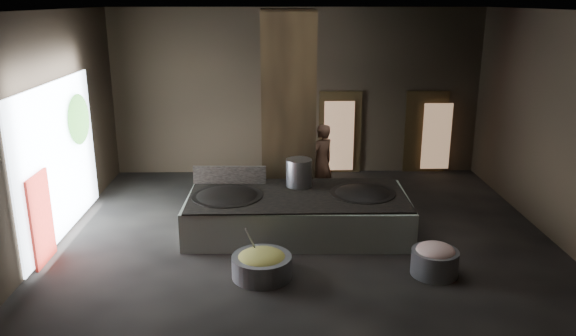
{
  "coord_description": "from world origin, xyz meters",
  "views": [
    {
      "loc": [
        -0.61,
        -10.72,
        4.69
      ],
      "look_at": [
        -0.33,
        0.69,
        1.25
      ],
      "focal_mm": 35.0,
      "sensor_mm": 36.0,
      "label": 1
    }
  ],
  "objects_px": {
    "stock_pot": "(299,173)",
    "veg_basin": "(262,266)",
    "hearth_platform": "(297,214)",
    "meat_basin": "(434,262)",
    "wok_left": "(227,200)",
    "cook": "(322,163)",
    "wok_right": "(362,197)"
  },
  "relations": [
    {
      "from": "hearth_platform",
      "to": "wok_left",
      "type": "height_order",
      "value": "wok_left"
    },
    {
      "from": "veg_basin",
      "to": "cook",
      "type": "bearing_deg",
      "value": 70.99
    },
    {
      "from": "hearth_platform",
      "to": "stock_pot",
      "type": "distance_m",
      "value": 0.92
    },
    {
      "from": "wok_right",
      "to": "cook",
      "type": "xyz_separation_m",
      "value": [
        -0.7,
        1.93,
        0.18
      ]
    },
    {
      "from": "wok_right",
      "to": "meat_basin",
      "type": "xyz_separation_m",
      "value": [
        1.0,
        -2.01,
        -0.52
      ]
    },
    {
      "from": "hearth_platform",
      "to": "cook",
      "type": "xyz_separation_m",
      "value": [
        0.65,
        1.98,
        0.54
      ]
    },
    {
      "from": "cook",
      "to": "veg_basin",
      "type": "distance_m",
      "value": 4.24
    },
    {
      "from": "wok_left",
      "to": "meat_basin",
      "type": "relative_size",
      "value": 1.73
    },
    {
      "from": "hearth_platform",
      "to": "wok_right",
      "type": "distance_m",
      "value": 1.4
    },
    {
      "from": "wok_left",
      "to": "stock_pot",
      "type": "relative_size",
      "value": 2.42
    },
    {
      "from": "wok_left",
      "to": "cook",
      "type": "height_order",
      "value": "cook"
    },
    {
      "from": "wok_right",
      "to": "cook",
      "type": "height_order",
      "value": "cook"
    },
    {
      "from": "hearth_platform",
      "to": "meat_basin",
      "type": "distance_m",
      "value": 3.06
    },
    {
      "from": "wok_right",
      "to": "stock_pot",
      "type": "bearing_deg",
      "value": 158.96
    },
    {
      "from": "meat_basin",
      "to": "stock_pot",
      "type": "bearing_deg",
      "value": 132.56
    },
    {
      "from": "wok_left",
      "to": "meat_basin",
      "type": "distance_m",
      "value": 4.28
    },
    {
      "from": "hearth_platform",
      "to": "veg_basin",
      "type": "relative_size",
      "value": 4.3
    },
    {
      "from": "wok_left",
      "to": "hearth_platform",
      "type": "bearing_deg",
      "value": 1.97
    },
    {
      "from": "wok_right",
      "to": "stock_pot",
      "type": "relative_size",
      "value": 2.25
    },
    {
      "from": "wok_right",
      "to": "meat_basin",
      "type": "distance_m",
      "value": 2.3
    },
    {
      "from": "veg_basin",
      "to": "meat_basin",
      "type": "bearing_deg",
      "value": 0.27
    },
    {
      "from": "hearth_platform",
      "to": "wok_right",
      "type": "xyz_separation_m",
      "value": [
        1.35,
        0.05,
        0.35
      ]
    },
    {
      "from": "veg_basin",
      "to": "meat_basin",
      "type": "height_order",
      "value": "meat_basin"
    },
    {
      "from": "wok_left",
      "to": "wok_right",
      "type": "xyz_separation_m",
      "value": [
        2.8,
        0.1,
        0.0
      ]
    },
    {
      "from": "stock_pot",
      "to": "veg_basin",
      "type": "relative_size",
      "value": 0.56
    },
    {
      "from": "stock_pot",
      "to": "veg_basin",
      "type": "distance_m",
      "value": 2.79
    },
    {
      "from": "hearth_platform",
      "to": "veg_basin",
      "type": "bearing_deg",
      "value": -108.12
    },
    {
      "from": "hearth_platform",
      "to": "cook",
      "type": "distance_m",
      "value": 2.15
    },
    {
      "from": "veg_basin",
      "to": "meat_basin",
      "type": "relative_size",
      "value": 1.28
    },
    {
      "from": "wok_left",
      "to": "wok_right",
      "type": "relative_size",
      "value": 1.07
    },
    {
      "from": "wok_left",
      "to": "stock_pot",
      "type": "bearing_deg",
      "value": 21.8
    },
    {
      "from": "stock_pot",
      "to": "veg_basin",
      "type": "bearing_deg",
      "value": -106.72
    }
  ]
}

